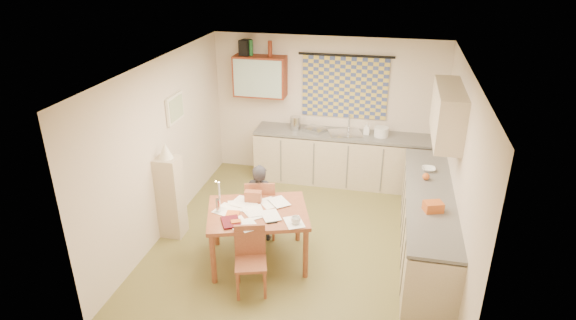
% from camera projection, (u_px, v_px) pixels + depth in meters
% --- Properties ---
extents(floor, '(4.00, 4.50, 0.02)m').
position_uv_depth(floor, '(301.00, 239.00, 6.94)').
color(floor, brown).
rests_on(floor, ground).
extents(ceiling, '(4.00, 4.50, 0.02)m').
position_uv_depth(ceiling, '(304.00, 66.00, 5.91)').
color(ceiling, white).
rests_on(ceiling, floor).
extents(wall_back, '(4.00, 0.02, 2.50)m').
position_uv_depth(wall_back, '(327.00, 108.00, 8.43)').
color(wall_back, beige).
rests_on(wall_back, floor).
extents(wall_front, '(4.00, 0.02, 2.50)m').
position_uv_depth(wall_front, '(256.00, 257.00, 4.41)').
color(wall_front, beige).
rests_on(wall_front, floor).
extents(wall_left, '(0.02, 4.50, 2.50)m').
position_uv_depth(wall_left, '(163.00, 147.00, 6.82)').
color(wall_left, beige).
rests_on(wall_left, floor).
extents(wall_right, '(0.02, 4.50, 2.50)m').
position_uv_depth(wall_right, '(460.00, 174.00, 6.02)').
color(wall_right, beige).
rests_on(wall_right, floor).
extents(window_blind, '(1.45, 0.03, 1.05)m').
position_uv_depth(window_blind, '(345.00, 88.00, 8.18)').
color(window_blind, '#354479').
rests_on(window_blind, wall_back).
extents(curtain_rod, '(1.60, 0.04, 0.04)m').
position_uv_depth(curtain_rod, '(346.00, 55.00, 7.93)').
color(curtain_rod, black).
rests_on(curtain_rod, wall_back).
extents(wall_cabinet, '(0.90, 0.34, 0.70)m').
position_uv_depth(wall_cabinet, '(260.00, 76.00, 8.28)').
color(wall_cabinet, '#61210F').
rests_on(wall_cabinet, wall_back).
extents(wall_cabinet_glass, '(0.84, 0.02, 0.64)m').
position_uv_depth(wall_cabinet_glass, '(257.00, 79.00, 8.12)').
color(wall_cabinet_glass, '#99B2A5').
rests_on(wall_cabinet_glass, wall_back).
extents(upper_cabinet_right, '(0.34, 1.30, 0.70)m').
position_uv_depth(upper_cabinet_right, '(448.00, 113.00, 6.30)').
color(upper_cabinet_right, tan).
rests_on(upper_cabinet_right, wall_right).
extents(framed_print, '(0.04, 0.50, 0.40)m').
position_uv_depth(framed_print, '(175.00, 108.00, 6.98)').
color(framed_print, '#ECE8CA').
rests_on(framed_print, wall_left).
extents(print_canvas, '(0.01, 0.42, 0.32)m').
position_uv_depth(print_canvas, '(177.00, 108.00, 6.98)').
color(print_canvas, beige).
rests_on(print_canvas, wall_left).
extents(counter_back, '(3.30, 0.62, 0.92)m').
position_uv_depth(counter_back, '(349.00, 159.00, 8.39)').
color(counter_back, tan).
rests_on(counter_back, floor).
extents(counter_right, '(0.62, 2.95, 0.92)m').
position_uv_depth(counter_right, '(426.00, 224.00, 6.44)').
color(counter_right, tan).
rests_on(counter_right, floor).
extents(stove, '(0.56, 0.56, 0.87)m').
position_uv_depth(stove, '(431.00, 280.00, 5.39)').
color(stove, white).
rests_on(stove, floor).
extents(sink, '(0.66, 0.60, 0.10)m').
position_uv_depth(sink, '(345.00, 136.00, 8.24)').
color(sink, silver).
rests_on(sink, counter_back).
extents(tap, '(0.04, 0.04, 0.28)m').
position_uv_depth(tap, '(349.00, 122.00, 8.31)').
color(tap, silver).
rests_on(tap, counter_back).
extents(dish_rack, '(0.44, 0.42, 0.06)m').
position_uv_depth(dish_rack, '(315.00, 130.00, 8.31)').
color(dish_rack, silver).
rests_on(dish_rack, counter_back).
extents(kettle, '(0.20, 0.20, 0.24)m').
position_uv_depth(kettle, '(295.00, 123.00, 8.34)').
color(kettle, silver).
rests_on(kettle, counter_back).
extents(mixing_bowl, '(0.30, 0.30, 0.16)m').
position_uv_depth(mixing_bowl, '(381.00, 132.00, 8.07)').
color(mixing_bowl, white).
rests_on(mixing_bowl, counter_back).
extents(soap_bottle, '(0.11, 0.11, 0.21)m').
position_uv_depth(soap_bottle, '(367.00, 128.00, 8.15)').
color(soap_bottle, white).
rests_on(soap_bottle, counter_back).
extents(bowl, '(0.20, 0.20, 0.05)m').
position_uv_depth(bowl, '(429.00, 169.00, 6.86)').
color(bowl, white).
rests_on(bowl, counter_right).
extents(orange_bag, '(0.26, 0.22, 0.12)m').
position_uv_depth(orange_bag, '(433.00, 207.00, 5.81)').
color(orange_bag, '#C05820').
rests_on(orange_bag, counter_right).
extents(fruit_orange, '(0.10, 0.10, 0.10)m').
position_uv_depth(fruit_orange, '(426.00, 177.00, 6.58)').
color(fruit_orange, '#C05820').
rests_on(fruit_orange, counter_right).
extents(speaker, '(0.20, 0.23, 0.26)m').
position_uv_depth(speaker, '(245.00, 48.00, 8.13)').
color(speaker, black).
rests_on(speaker, wall_cabinet).
extents(bottle_green, '(0.08, 0.08, 0.26)m').
position_uv_depth(bottle_green, '(251.00, 48.00, 8.11)').
color(bottle_green, '#195926').
rests_on(bottle_green, wall_cabinet).
extents(bottle_brown, '(0.07, 0.07, 0.26)m').
position_uv_depth(bottle_brown, '(270.00, 49.00, 8.04)').
color(bottle_brown, '#61210F').
rests_on(bottle_brown, wall_cabinet).
extents(dining_table, '(1.50, 1.31, 0.75)m').
position_uv_depth(dining_table, '(258.00, 236.00, 6.32)').
color(dining_table, brown).
rests_on(dining_table, floor).
extents(chair_far, '(0.50, 0.50, 0.92)m').
position_uv_depth(chair_far, '(261.00, 218.00, 6.91)').
color(chair_far, brown).
rests_on(chair_far, floor).
extents(chair_near, '(0.47, 0.47, 0.83)m').
position_uv_depth(chair_near, '(251.00, 272.00, 5.80)').
color(chair_near, brown).
rests_on(chair_near, floor).
extents(person, '(0.43, 0.29, 1.15)m').
position_uv_depth(person, '(260.00, 203.00, 6.72)').
color(person, black).
rests_on(person, floor).
extents(shelf_stand, '(0.32, 0.30, 1.21)m').
position_uv_depth(shelf_stand, '(171.00, 197.00, 6.81)').
color(shelf_stand, tan).
rests_on(shelf_stand, floor).
extents(lampshade, '(0.20, 0.20, 0.22)m').
position_uv_depth(lampshade, '(165.00, 151.00, 6.52)').
color(lampshade, '#ECE8CA').
rests_on(lampshade, shelf_stand).
extents(letter_rack, '(0.23, 0.12, 0.16)m').
position_uv_depth(letter_rack, '(253.00, 197.00, 6.35)').
color(letter_rack, brown).
rests_on(letter_rack, dining_table).
extents(mug, '(0.23, 0.23, 0.09)m').
position_uv_depth(mug, '(296.00, 221.00, 5.86)').
color(mug, white).
rests_on(mug, dining_table).
extents(magazine, '(0.45, 0.46, 0.03)m').
position_uv_depth(magazine, '(222.00, 223.00, 5.87)').
color(magazine, maroon).
rests_on(magazine, dining_table).
extents(book, '(0.23, 0.27, 0.02)m').
position_uv_depth(book, '(226.00, 215.00, 6.06)').
color(book, '#C05820').
rests_on(book, dining_table).
extents(orange_box, '(0.14, 0.13, 0.04)m').
position_uv_depth(orange_box, '(236.00, 222.00, 5.88)').
color(orange_box, '#C05820').
rests_on(orange_box, dining_table).
extents(eyeglasses, '(0.14, 0.10, 0.02)m').
position_uv_depth(eyeglasses, '(272.00, 222.00, 5.90)').
color(eyeglasses, black).
rests_on(eyeglasses, dining_table).
extents(candle_holder, '(0.08, 0.08, 0.18)m').
position_uv_depth(candle_holder, '(218.00, 205.00, 6.11)').
color(candle_holder, silver).
rests_on(candle_holder, dining_table).
extents(candle, '(0.02, 0.02, 0.22)m').
position_uv_depth(candle, '(219.00, 190.00, 6.07)').
color(candle, white).
rests_on(candle, dining_table).
extents(candle_flame, '(0.02, 0.02, 0.02)m').
position_uv_depth(candle_flame, '(216.00, 182.00, 6.02)').
color(candle_flame, '#FFCC66').
rests_on(candle_flame, dining_table).
extents(papers, '(1.25, 1.00, 0.02)m').
position_uv_depth(papers, '(255.00, 211.00, 6.14)').
color(papers, white).
rests_on(papers, dining_table).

